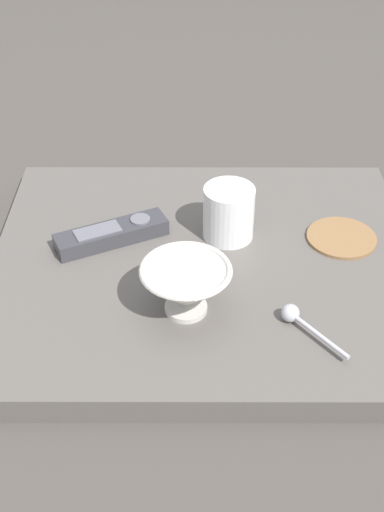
{
  "coord_description": "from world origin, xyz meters",
  "views": [
    {
      "loc": [
        0.82,
        -0.02,
        0.68
      ],
      "look_at": [
        0.02,
        -0.02,
        0.06
      ],
      "focal_mm": 48.7,
      "sensor_mm": 36.0,
      "label": 1
    }
  ],
  "objects": [
    {
      "name": "teaspoon",
      "position": [
        0.14,
        0.12,
        0.05
      ],
      "size": [
        0.1,
        0.08,
        0.03
      ],
      "color": "silver",
      "rests_on": "table"
    },
    {
      "name": "coffee_mug",
      "position": [
        -0.06,
        0.04,
        0.08
      ],
      "size": [
        0.08,
        0.08,
        0.09
      ],
      "color": "white",
      "rests_on": "table"
    },
    {
      "name": "cereal_bowl",
      "position": [
        0.11,
        -0.03,
        0.08
      ],
      "size": [
        0.12,
        0.12,
        0.07
      ],
      "color": "beige",
      "rests_on": "table"
    },
    {
      "name": "ground_plane",
      "position": [
        0.0,
        0.0,
        0.0
      ],
      "size": [
        6.0,
        6.0,
        0.0
      ],
      "primitive_type": "plane",
      "color": "#47423D"
    },
    {
      "name": "drink_coaster",
      "position": [
        -0.06,
        0.22,
        0.04
      ],
      "size": [
        0.11,
        0.11,
        0.01
      ],
      "color": "olive",
      "rests_on": "table"
    },
    {
      "name": "table",
      "position": [
        0.0,
        0.0,
        0.02
      ],
      "size": [
        0.55,
        0.64,
        0.04
      ],
      "color": "#5B5651",
      "rests_on": "ground"
    },
    {
      "name": "tv_remote_near",
      "position": [
        -0.05,
        -0.14,
        0.05
      ],
      "size": [
        0.12,
        0.18,
        0.03
      ],
      "color": "#38383D",
      "rests_on": "table"
    }
  ]
}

